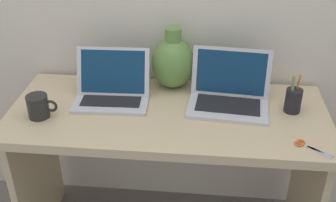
# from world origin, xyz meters

# --- Properties ---
(desk) EXTENTS (1.36, 0.58, 0.75)m
(desk) POSITION_xyz_m (0.00, 0.00, 0.58)
(desk) COLOR #D1B78C
(desk) RESTS_ON ground
(laptop_left) EXTENTS (0.33, 0.24, 0.22)m
(laptop_left) POSITION_xyz_m (-0.26, 0.08, 0.81)
(laptop_left) COLOR silver
(laptop_left) RESTS_ON desk
(laptop_right) EXTENTS (0.36, 0.27, 0.23)m
(laptop_right) POSITION_xyz_m (0.26, 0.09, 0.81)
(laptop_right) COLOR silver
(laptop_right) RESTS_ON desk
(green_vase) EXTENTS (0.20, 0.20, 0.29)m
(green_vase) POSITION_xyz_m (0.00, 0.23, 0.87)
(green_vase) COLOR #5B843D
(green_vase) RESTS_ON desk
(coffee_mug) EXTENTS (0.13, 0.09, 0.10)m
(coffee_mug) POSITION_xyz_m (-0.53, -0.09, 0.80)
(coffee_mug) COLOR black
(coffee_mug) RESTS_ON desk
(pen_cup) EXTENTS (0.07, 0.07, 0.17)m
(pen_cup) POSITION_xyz_m (0.52, 0.05, 0.80)
(pen_cup) COLOR black
(pen_cup) RESTS_ON desk
(scissors) EXTENTS (0.13, 0.11, 0.01)m
(scissors) POSITION_xyz_m (0.54, -0.20, 0.75)
(scissors) COLOR #B7B7BC
(scissors) RESTS_ON desk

